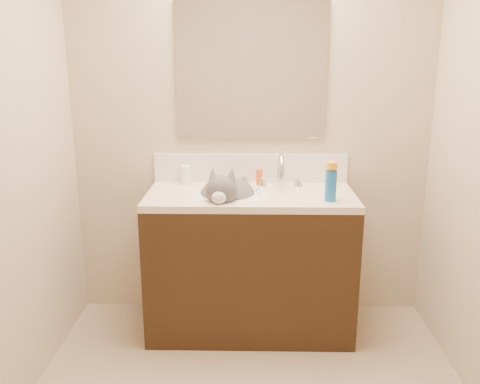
{
  "coord_description": "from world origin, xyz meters",
  "views": [
    {
      "loc": [
        -0.01,
        -1.85,
        1.64
      ],
      "look_at": [
        -0.06,
        0.92,
        0.88
      ],
      "focal_mm": 38.0,
      "sensor_mm": 36.0,
      "label": 1
    }
  ],
  "objects_px": {
    "faucet": "(281,173)",
    "cat": "(227,197)",
    "amber_bottle": "(259,177)",
    "spray_can": "(331,186)",
    "silver_jar": "(245,181)",
    "vanity_cabinet": "(250,265)",
    "pill_bottle": "(186,175)",
    "basin": "(230,206)"
  },
  "relations": [
    {
      "from": "faucet",
      "to": "cat",
      "type": "relative_size",
      "value": 0.58
    },
    {
      "from": "amber_bottle",
      "to": "spray_can",
      "type": "height_order",
      "value": "spray_can"
    },
    {
      "from": "silver_jar",
      "to": "spray_can",
      "type": "distance_m",
      "value": 0.58
    },
    {
      "from": "vanity_cabinet",
      "to": "silver_jar",
      "type": "height_order",
      "value": "silver_jar"
    },
    {
      "from": "silver_jar",
      "to": "spray_can",
      "type": "bearing_deg",
      "value": -35.57
    },
    {
      "from": "faucet",
      "to": "silver_jar",
      "type": "height_order",
      "value": "faucet"
    },
    {
      "from": "vanity_cabinet",
      "to": "pill_bottle",
      "type": "height_order",
      "value": "pill_bottle"
    },
    {
      "from": "vanity_cabinet",
      "to": "faucet",
      "type": "bearing_deg",
      "value": 37.29
    },
    {
      "from": "faucet",
      "to": "amber_bottle",
      "type": "relative_size",
      "value": 2.78
    },
    {
      "from": "vanity_cabinet",
      "to": "basin",
      "type": "bearing_deg",
      "value": -165.96
    },
    {
      "from": "vanity_cabinet",
      "to": "pill_bottle",
      "type": "bearing_deg",
      "value": 152.92
    },
    {
      "from": "cat",
      "to": "amber_bottle",
      "type": "distance_m",
      "value": 0.29
    },
    {
      "from": "spray_can",
      "to": "pill_bottle",
      "type": "bearing_deg",
      "value": 156.94
    },
    {
      "from": "faucet",
      "to": "pill_bottle",
      "type": "distance_m",
      "value": 0.58
    },
    {
      "from": "basin",
      "to": "pill_bottle",
      "type": "height_order",
      "value": "pill_bottle"
    },
    {
      "from": "amber_bottle",
      "to": "silver_jar",
      "type": "bearing_deg",
      "value": 179.32
    },
    {
      "from": "faucet",
      "to": "amber_bottle",
      "type": "distance_m",
      "value": 0.14
    },
    {
      "from": "faucet",
      "to": "cat",
      "type": "distance_m",
      "value": 0.37
    },
    {
      "from": "faucet",
      "to": "cat",
      "type": "xyz_separation_m",
      "value": [
        -0.32,
        -0.16,
        -0.1
      ]
    },
    {
      "from": "pill_bottle",
      "to": "silver_jar",
      "type": "relative_size",
      "value": 2.18
    },
    {
      "from": "vanity_cabinet",
      "to": "silver_jar",
      "type": "xyz_separation_m",
      "value": [
        -0.04,
        0.19,
        0.48
      ]
    },
    {
      "from": "silver_jar",
      "to": "basin",
      "type": "bearing_deg",
      "value": -111.29
    },
    {
      "from": "faucet",
      "to": "cat",
      "type": "height_order",
      "value": "faucet"
    },
    {
      "from": "cat",
      "to": "silver_jar",
      "type": "height_order",
      "value": "cat"
    },
    {
      "from": "pill_bottle",
      "to": "spray_can",
      "type": "relative_size",
      "value": 0.68
    },
    {
      "from": "pill_bottle",
      "to": "silver_jar",
      "type": "bearing_deg",
      "value": -2.88
    },
    {
      "from": "amber_bottle",
      "to": "spray_can",
      "type": "xyz_separation_m",
      "value": [
        0.38,
        -0.34,
        0.04
      ]
    },
    {
      "from": "cat",
      "to": "spray_can",
      "type": "bearing_deg",
      "value": -4.19
    },
    {
      "from": "cat",
      "to": "pill_bottle",
      "type": "distance_m",
      "value": 0.35
    },
    {
      "from": "cat",
      "to": "spray_can",
      "type": "distance_m",
      "value": 0.59
    },
    {
      "from": "cat",
      "to": "basin",
      "type": "bearing_deg",
      "value": -18.27
    },
    {
      "from": "vanity_cabinet",
      "to": "basin",
      "type": "relative_size",
      "value": 2.67
    },
    {
      "from": "silver_jar",
      "to": "amber_bottle",
      "type": "relative_size",
      "value": 0.53
    },
    {
      "from": "basin",
      "to": "cat",
      "type": "distance_m",
      "value": 0.06
    },
    {
      "from": "cat",
      "to": "silver_jar",
      "type": "bearing_deg",
      "value": 72.71
    },
    {
      "from": "vanity_cabinet",
      "to": "faucet",
      "type": "height_order",
      "value": "faucet"
    },
    {
      "from": "basin",
      "to": "faucet",
      "type": "relative_size",
      "value": 1.61
    },
    {
      "from": "basin",
      "to": "amber_bottle",
      "type": "relative_size",
      "value": 4.47
    },
    {
      "from": "spray_can",
      "to": "cat",
      "type": "bearing_deg",
      "value": 167.26
    },
    {
      "from": "pill_bottle",
      "to": "amber_bottle",
      "type": "relative_size",
      "value": 1.16
    },
    {
      "from": "vanity_cabinet",
      "to": "silver_jar",
      "type": "bearing_deg",
      "value": 100.94
    },
    {
      "from": "cat",
      "to": "pill_bottle",
      "type": "xyz_separation_m",
      "value": [
        -0.26,
        0.23,
        0.07
      ]
    }
  ]
}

